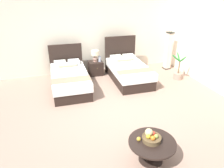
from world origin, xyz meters
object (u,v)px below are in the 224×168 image
(table_lamp, at_px, (95,55))
(bed_near_corner, at_px, (128,71))
(potted_palm, at_px, (178,72))
(bed_near_window, at_px, (70,79))
(fruit_bowl, at_px, (151,137))
(vase, at_px, (100,59))
(loose_apple, at_px, (139,139))
(floor_lamp_corner, at_px, (168,51))
(nightstand, at_px, (96,68))
(coffee_table, at_px, (152,146))

(table_lamp, bearing_deg, bed_near_corner, -41.78)
(bed_near_corner, height_order, potted_palm, bed_near_corner)
(bed_near_window, bearing_deg, fruit_bowl, -73.88)
(bed_near_window, relative_size, vase, 11.40)
(loose_apple, bearing_deg, table_lamp, 87.08)
(loose_apple, xyz_separation_m, floor_lamp_corner, (3.08, 4.18, 0.25))
(nightstand, height_order, coffee_table, nightstand)
(nightstand, bearing_deg, fruit_bowl, -90.12)
(bed_near_corner, height_order, fruit_bowl, bed_near_corner)
(coffee_table, bearing_deg, bed_near_corner, 75.36)
(bed_near_corner, bearing_deg, potted_palm, -14.59)
(bed_near_corner, xyz_separation_m, floor_lamp_corner, (1.90, 0.61, 0.39))
(vase, xyz_separation_m, loose_apple, (-0.38, -4.37, -0.12))
(bed_near_window, xyz_separation_m, nightstand, (1.06, 0.84, -0.06))
(bed_near_corner, distance_m, floor_lamp_corner, 2.03)
(loose_apple, bearing_deg, potted_palm, 47.09)
(bed_near_window, xyz_separation_m, potted_palm, (3.74, -0.44, -0.06))
(table_lamp, distance_m, vase, 0.23)
(potted_palm, bearing_deg, loose_apple, -132.91)
(potted_palm, bearing_deg, bed_near_window, 173.22)
(loose_apple, distance_m, floor_lamp_corner, 5.20)
(bed_near_window, bearing_deg, nightstand, 38.46)
(vase, height_order, floor_lamp_corner, floor_lamp_corner)
(bed_near_corner, xyz_separation_m, potted_palm, (1.72, -0.45, -0.08))
(fruit_bowl, bearing_deg, coffee_table, -70.19)
(nightstand, relative_size, table_lamp, 1.21)
(vase, relative_size, coffee_table, 0.22)
(bed_near_corner, relative_size, floor_lamp_corner, 1.45)
(vase, height_order, potted_palm, potted_palm)
(bed_near_corner, height_order, loose_apple, bed_near_corner)
(vase, bearing_deg, coffee_table, -91.89)
(nightstand, relative_size, vase, 2.56)
(bed_near_corner, xyz_separation_m, fruit_bowl, (-0.97, -3.64, 0.19))
(bed_near_corner, height_order, nightstand, bed_near_corner)
(bed_near_window, distance_m, vase, 1.48)
(vase, height_order, loose_apple, vase)
(table_lamp, xyz_separation_m, floor_lamp_corner, (2.86, -0.25, -0.04))
(fruit_bowl, xyz_separation_m, potted_palm, (2.69, 3.19, -0.27))
(potted_palm, bearing_deg, floor_lamp_corner, 80.49)
(bed_near_window, bearing_deg, table_lamp, 39.12)
(loose_apple, height_order, potted_palm, potted_palm)
(nightstand, bearing_deg, bed_near_window, -141.54)
(bed_near_window, xyz_separation_m, coffee_table, (1.06, -3.67, 0.02))
(bed_near_corner, distance_m, nightstand, 1.28)
(floor_lamp_corner, bearing_deg, bed_near_window, -171.12)
(bed_near_corner, relative_size, table_lamp, 5.07)
(nightstand, xyz_separation_m, table_lamp, (-0.00, 0.02, 0.51))
(table_lamp, relative_size, fruit_bowl, 1.17)
(nightstand, height_order, floor_lamp_corner, floor_lamp_corner)
(loose_apple, height_order, floor_lamp_corner, floor_lamp_corner)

